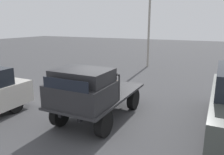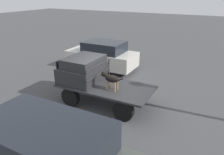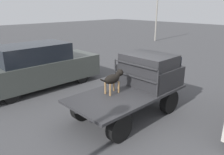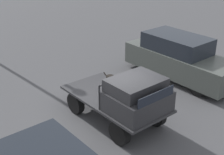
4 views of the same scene
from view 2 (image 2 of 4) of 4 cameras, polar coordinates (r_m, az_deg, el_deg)
ground_plane at (r=9.35m, az=-1.64°, el=-6.78°), size 80.00×80.00×0.00m
flatbed_truck at (r=9.08m, az=-1.68°, el=-3.41°), size 3.88×1.94×0.85m
truck_cab at (r=9.35m, az=-7.65°, el=2.08°), size 1.50×1.82×1.06m
truck_headboard at (r=8.92m, az=-3.52°, el=1.67°), size 0.04×1.82×0.85m
dog at (r=8.42m, az=-0.45°, el=-0.21°), size 0.98×0.29×0.74m
parked_sedan at (r=13.17m, az=-2.56°, el=5.78°), size 4.16×1.87×1.70m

